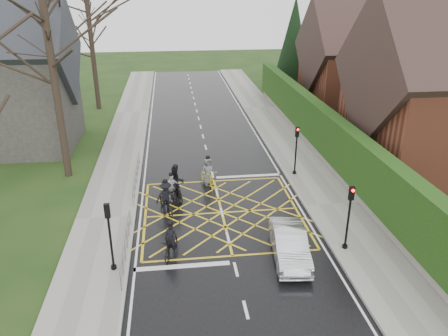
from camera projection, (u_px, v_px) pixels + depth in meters
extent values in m
plane|color=black|center=(222.00, 213.00, 23.04)|extent=(120.00, 120.00, 0.00)
cube|color=black|center=(222.00, 213.00, 23.04)|extent=(9.00, 80.00, 0.01)
cube|color=gray|center=(331.00, 205.00, 23.70)|extent=(3.00, 80.00, 0.15)
cube|color=gray|center=(106.00, 218.00, 22.33)|extent=(3.00, 80.00, 0.15)
cube|color=slate|center=(326.00, 158.00, 29.27)|extent=(0.50, 38.00, 0.70)
cube|color=black|center=(328.00, 133.00, 28.58)|extent=(0.90, 38.00, 2.80)
cube|color=brown|center=(358.00, 80.00, 39.98)|extent=(9.00, 8.00, 6.00)
cube|color=#33221E|center=(362.00, 47.00, 38.84)|extent=(9.80, 8.80, 8.80)
cube|color=brown|center=(395.00, 16.00, 38.13)|extent=(0.70, 0.70, 1.60)
cylinder|color=black|center=(291.00, 88.00, 47.77)|extent=(0.50, 0.50, 1.20)
cone|color=black|center=(293.00, 46.00, 46.05)|extent=(4.60, 4.60, 10.00)
cube|color=#2D2B28|center=(14.00, 100.00, 31.09)|extent=(8.00, 7.00, 7.00)
cube|color=#26282D|center=(5.00, 51.00, 29.76)|extent=(8.80, 7.80, 7.80)
cylinder|color=black|center=(56.00, 89.00, 25.34)|extent=(0.44, 0.44, 11.00)
cylinder|color=black|center=(66.00, 59.00, 32.34)|extent=(0.44, 0.44, 12.00)
cylinder|color=black|center=(93.00, 56.00, 40.12)|extent=(0.44, 0.44, 10.00)
cylinder|color=slate|center=(125.00, 238.00, 18.93)|extent=(0.05, 5.00, 0.05)
cylinder|color=slate|center=(126.00, 246.00, 19.10)|extent=(0.04, 5.00, 0.04)
cylinder|color=slate|center=(121.00, 283.00, 16.84)|extent=(0.04, 0.04, 1.00)
cylinder|color=slate|center=(130.00, 219.00, 21.41)|extent=(0.04, 0.04, 1.00)
cylinder|color=slate|center=(136.00, 170.00, 25.78)|extent=(0.05, 6.00, 0.05)
cylinder|color=slate|center=(136.00, 177.00, 25.95)|extent=(0.04, 6.00, 0.04)
cylinder|color=slate|center=(133.00, 201.00, 23.23)|extent=(0.04, 0.04, 1.00)
cylinder|color=slate|center=(139.00, 159.00, 28.71)|extent=(0.04, 0.04, 1.00)
cylinder|color=black|center=(296.00, 153.00, 26.87)|extent=(0.10, 0.10, 3.00)
cylinder|color=black|center=(294.00, 173.00, 27.40)|extent=(0.24, 0.24, 0.30)
cube|color=black|center=(297.00, 132.00, 26.32)|extent=(0.22, 0.16, 0.62)
sphere|color=#FF0C0C|center=(298.00, 130.00, 26.14)|extent=(0.14, 0.14, 0.14)
cylinder|color=black|center=(348.00, 222.00, 19.20)|extent=(0.10, 0.10, 3.00)
cylinder|color=black|center=(345.00, 248.00, 19.73)|extent=(0.24, 0.24, 0.30)
cube|color=black|center=(352.00, 193.00, 18.65)|extent=(0.22, 0.16, 0.62)
sphere|color=#FF0C0C|center=(353.00, 191.00, 18.47)|extent=(0.14, 0.14, 0.14)
cylinder|color=black|center=(111.00, 241.00, 17.77)|extent=(0.10, 0.10, 3.00)
cylinder|color=black|center=(114.00, 268.00, 18.30)|extent=(0.24, 0.24, 0.30)
cube|color=black|center=(107.00, 211.00, 17.22)|extent=(0.22, 0.16, 0.62)
sphere|color=#FF0C0C|center=(107.00, 205.00, 17.26)|extent=(0.14, 0.14, 0.14)
imported|color=black|center=(171.00, 246.00, 19.27)|extent=(1.11, 1.84, 0.92)
imported|color=black|center=(171.00, 239.00, 19.24)|extent=(0.65, 0.53, 1.55)
sphere|color=black|center=(170.00, 223.00, 18.93)|extent=(0.24, 0.24, 0.24)
imported|color=black|center=(176.00, 189.00, 24.22)|extent=(1.17, 2.17, 1.26)
imported|color=black|center=(176.00, 183.00, 24.19)|extent=(1.10, 0.97, 1.92)
sphere|color=black|center=(175.00, 167.00, 23.80)|extent=(0.30, 0.30, 0.30)
imported|color=black|center=(166.00, 203.00, 22.94)|extent=(1.26, 2.04, 1.01)
imported|color=black|center=(166.00, 196.00, 22.89)|extent=(1.25, 0.96, 1.71)
sphere|color=black|center=(165.00, 181.00, 22.55)|extent=(0.27, 0.27, 0.27)
imported|color=black|center=(172.00, 193.00, 24.02)|extent=(1.08, 1.77, 1.03)
imported|color=#B9B8BD|center=(172.00, 188.00, 24.00)|extent=(1.00, 0.70, 1.58)
sphere|color=black|center=(171.00, 174.00, 23.69)|extent=(0.25, 0.25, 0.25)
imported|color=yellow|center=(208.00, 177.00, 25.99)|extent=(1.29, 2.03, 1.01)
imported|color=#565A5E|center=(208.00, 171.00, 25.94)|extent=(0.97, 0.80, 1.71)
sphere|color=black|center=(208.00, 158.00, 25.60)|extent=(0.27, 0.27, 0.27)
imported|color=silver|center=(290.00, 245.00, 19.05)|extent=(1.80, 4.13, 1.32)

